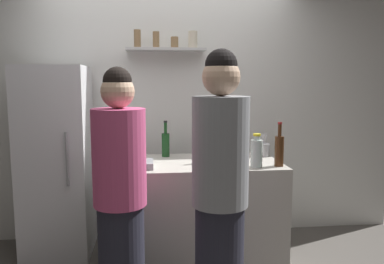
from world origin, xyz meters
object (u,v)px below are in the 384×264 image
baking_pan (131,164)px  wine_bottle_pale_glass (128,146)px  person_grey_hoodie (220,197)px  utensil_holder (263,150)px  refrigerator (57,162)px  wine_bottle_green_glass (166,143)px  person_pink_top (120,199)px  water_bottle_plastic (257,152)px  wine_bottle_amber_glass (279,150)px  wine_bottle_dark_glass (218,147)px

baking_pan → wine_bottle_pale_glass: (-0.03, 0.27, 0.10)m
baking_pan → person_grey_hoodie: 0.93m
utensil_holder → person_grey_hoodie: 1.23m
baking_pan → person_grey_hoodie: size_ratio=0.19×
refrigerator → wine_bottle_green_glass: 0.99m
utensil_holder → person_pink_top: size_ratio=0.13×
baking_pan → person_grey_hoodie: person_grey_hoodie is taller
wine_bottle_green_glass → water_bottle_plastic: (0.69, -0.50, -0.00)m
wine_bottle_amber_glass → water_bottle_plastic: (-0.18, -0.01, -0.02)m
wine_bottle_amber_glass → person_grey_hoodie: size_ratio=0.20×
person_pink_top → baking_pan: bearing=129.2°
wine_bottle_pale_glass → person_grey_hoodie: size_ratio=0.19×
refrigerator → water_bottle_plastic: refrigerator is taller
wine_bottle_pale_glass → wine_bottle_dark_glass: bearing=-8.4°
wine_bottle_dark_glass → person_grey_hoodie: person_grey_hoodie is taller
utensil_holder → wine_bottle_pale_glass: bearing=-176.4°
baking_pan → wine_bottle_green_glass: 0.52m
refrigerator → person_grey_hoodie: 1.78m
wine_bottle_pale_glass → person_pink_top: (-0.01, -0.79, -0.21)m
utensil_holder → person_pink_top: 1.49m
wine_bottle_amber_glass → water_bottle_plastic: bearing=-177.2°
refrigerator → wine_bottle_dark_glass: 1.46m
wine_bottle_amber_glass → baking_pan: bearing=176.4°
utensil_holder → person_pink_top: person_pink_top is taller
water_bottle_plastic → wine_bottle_pale_glass: bearing=160.8°
refrigerator → baking_pan: 0.88m
wine_bottle_dark_glass → person_grey_hoodie: bearing=-99.3°
water_bottle_plastic → person_pink_top: size_ratio=0.16×
wine_bottle_amber_glass → wine_bottle_pale_glass: 1.24m
utensil_holder → wine_bottle_dark_glass: wine_bottle_dark_glass is taller
baking_pan → wine_bottle_green_glass: size_ratio=1.06×
person_grey_hoodie → person_pink_top: size_ratio=1.06×
wine_bottle_dark_glass → water_bottle_plastic: bearing=-42.5°
wine_bottle_dark_glass → wine_bottle_green_glass: 0.50m
wine_bottle_green_glass → person_grey_hoodie: size_ratio=0.18×
utensil_holder → water_bottle_plastic: 0.46m
refrigerator → wine_bottle_pale_glass: bearing=-22.4°
person_grey_hoodie → person_pink_top: (-0.61, 0.21, -0.06)m
baking_pan → person_grey_hoodie: bearing=-52.5°
refrigerator → wine_bottle_green_glass: (0.97, -0.12, 0.17)m
utensil_holder → wine_bottle_pale_glass: wine_bottle_pale_glass is taller
baking_pan → wine_bottle_green_glass: wine_bottle_green_glass is taller
wine_bottle_dark_glass → wine_bottle_amber_glass: bearing=-27.4°
utensil_holder → water_bottle_plastic: size_ratio=0.84×
water_bottle_plastic → wine_bottle_dark_glass: bearing=137.5°
wine_bottle_green_glass → person_pink_top: (-0.33, -0.95, -0.20)m
refrigerator → wine_bottle_dark_glass: size_ratio=5.53×
utensil_holder → wine_bottle_green_glass: (-0.87, 0.08, 0.06)m
refrigerator → utensil_holder: 1.85m
wine_bottle_amber_glass → person_grey_hoodie: person_grey_hoodie is taller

